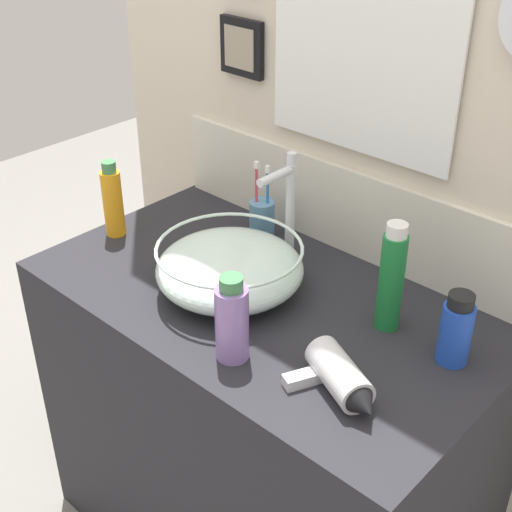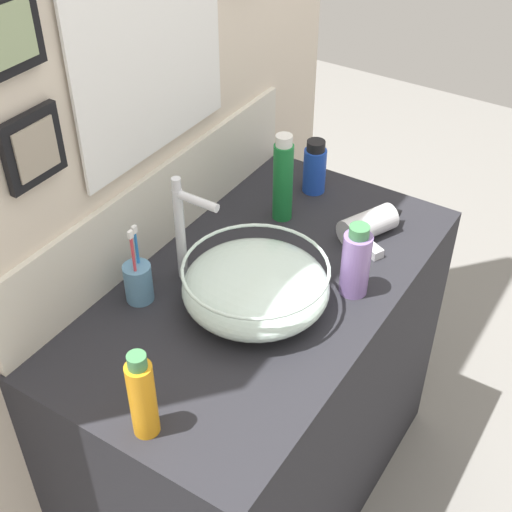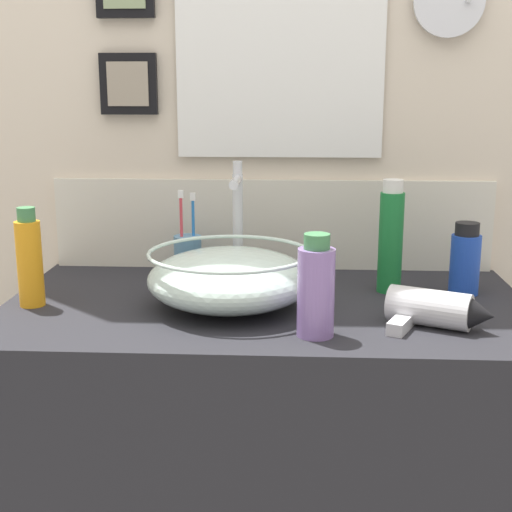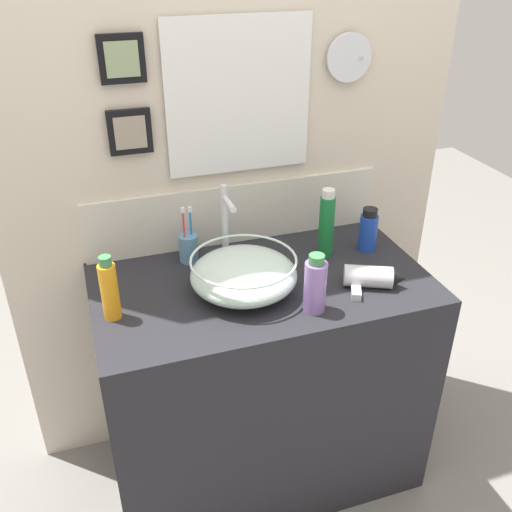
% 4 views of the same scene
% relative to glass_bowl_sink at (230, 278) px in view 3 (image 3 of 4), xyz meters
% --- Properties ---
extents(vanity_counter, '(1.09, 0.61, 0.85)m').
position_rel_glass_bowl_sink_xyz_m(vanity_counter, '(0.07, 0.03, -0.49)').
color(vanity_counter, '#232328').
rests_on(vanity_counter, ground).
extents(back_panel, '(1.62, 0.10, 2.59)m').
position_rel_glass_bowl_sink_xyz_m(back_panel, '(0.07, 0.36, 0.38)').
color(back_panel, beige).
rests_on(back_panel, ground).
extents(glass_bowl_sink, '(0.34, 0.34, 0.12)m').
position_rel_glass_bowl_sink_xyz_m(glass_bowl_sink, '(0.00, 0.00, 0.00)').
color(glass_bowl_sink, silver).
rests_on(glass_bowl_sink, vanity_counter).
extents(faucet, '(0.02, 0.12, 0.28)m').
position_rel_glass_bowl_sink_xyz_m(faucet, '(-0.00, 0.20, 0.10)').
color(faucet, silver).
rests_on(faucet, vanity_counter).
extents(hair_drier, '(0.21, 0.14, 0.07)m').
position_rel_glass_bowl_sink_xyz_m(hair_drier, '(0.40, -0.11, -0.03)').
color(hair_drier, silver).
rests_on(hair_drier, vanity_counter).
extents(toothbrush_cup, '(0.07, 0.07, 0.21)m').
position_rel_glass_bowl_sink_xyz_m(toothbrush_cup, '(-0.12, 0.24, -0.01)').
color(toothbrush_cup, '#598CB2').
rests_on(toothbrush_cup, vanity_counter).
extents(soap_dispenser, '(0.06, 0.06, 0.16)m').
position_rel_glass_bowl_sink_xyz_m(soap_dispenser, '(0.50, 0.12, 0.01)').
color(soap_dispenser, blue).
rests_on(soap_dispenser, vanity_counter).
extents(shampoo_bottle, '(0.05, 0.05, 0.20)m').
position_rel_glass_bowl_sink_xyz_m(shampoo_bottle, '(-0.41, -0.01, 0.03)').
color(shampoo_bottle, orange).
rests_on(shampoo_bottle, vanity_counter).
extents(lotion_bottle, '(0.05, 0.05, 0.25)m').
position_rel_glass_bowl_sink_xyz_m(lotion_bottle, '(0.34, 0.13, 0.06)').
color(lotion_bottle, '#197233').
rests_on(lotion_bottle, vanity_counter).
extents(spray_bottle, '(0.07, 0.07, 0.19)m').
position_rel_glass_bowl_sink_xyz_m(spray_bottle, '(0.17, -0.16, 0.03)').
color(spray_bottle, '#8C6BB2').
rests_on(spray_bottle, vanity_counter).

